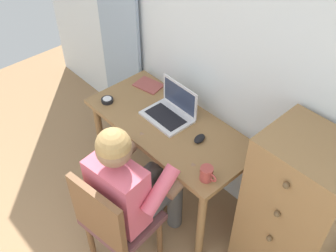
# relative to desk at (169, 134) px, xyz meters

# --- Properties ---
(wall_back) EXTENTS (4.80, 0.05, 2.50)m
(wall_back) POSITION_rel_desk_xyz_m (0.24, 0.36, 0.63)
(wall_back) COLOR silver
(wall_back) RESTS_ON ground_plane
(curtain_panel) EXTENTS (0.52, 0.03, 2.19)m
(curtain_panel) POSITION_rel_desk_xyz_m (-0.94, 0.29, 0.47)
(curtain_panel) COLOR #8EA3B7
(curtain_panel) RESTS_ON ground_plane
(desk) EXTENTS (1.25, 0.59, 0.73)m
(desk) POSITION_rel_desk_xyz_m (0.00, 0.00, 0.00)
(desk) COLOR olive
(desk) RESTS_ON ground_plane
(dresser) EXTENTS (0.52, 0.46, 1.18)m
(dresser) POSITION_rel_desk_xyz_m (0.99, 0.09, -0.03)
(dresser) COLOR olive
(dresser) RESTS_ON ground_plane
(chair) EXTENTS (0.47, 0.45, 0.87)m
(chair) POSITION_rel_desk_xyz_m (0.24, -0.68, -0.13)
(chair) COLOR brown
(chair) RESTS_ON ground_plane
(person_seated) EXTENTS (0.58, 0.62, 1.19)m
(person_seated) POSITION_rel_desk_xyz_m (0.22, -0.50, 0.05)
(person_seated) COLOR #4C4C4C
(person_seated) RESTS_ON ground_plane
(laptop) EXTENTS (0.35, 0.26, 0.24)m
(laptop) POSITION_rel_desk_xyz_m (-0.05, 0.07, 0.16)
(laptop) COLOR silver
(laptop) RESTS_ON desk
(computer_mouse) EXTENTS (0.08, 0.11, 0.03)m
(computer_mouse) POSITION_rel_desk_xyz_m (0.27, 0.03, 0.13)
(computer_mouse) COLOR black
(computer_mouse) RESTS_ON desk
(desk_clock) EXTENTS (0.09, 0.09, 0.03)m
(desk_clock) POSITION_rel_desk_xyz_m (-0.49, -0.18, 0.12)
(desk_clock) COLOR black
(desk_clock) RESTS_ON desk
(notebook_pad) EXTENTS (0.24, 0.19, 0.01)m
(notebook_pad) POSITION_rel_desk_xyz_m (-0.43, 0.18, 0.12)
(notebook_pad) COLOR #994742
(notebook_pad) RESTS_ON desk
(coffee_mug) EXTENTS (0.12, 0.08, 0.09)m
(coffee_mug) POSITION_rel_desk_xyz_m (0.53, -0.18, 0.16)
(coffee_mug) COLOR #9E3D38
(coffee_mug) RESTS_ON desk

